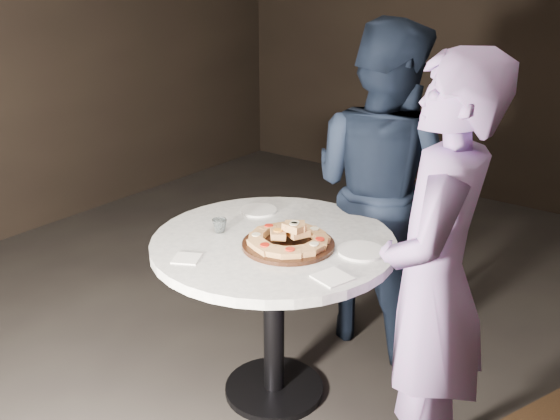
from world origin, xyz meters
name	(u,v)px	position (x,y,z in m)	size (l,w,h in m)	color
floor	(286,397)	(0.00, 0.00, 0.00)	(7.00, 7.00, 0.00)	black
table	(274,270)	(-0.08, 0.00, 0.70)	(1.36, 1.36, 0.86)	black
serving_board	(288,244)	(0.03, -0.02, 0.87)	(0.42, 0.42, 0.02)	black
focaccia_pile	(289,237)	(0.03, -0.02, 0.91)	(0.38, 0.38, 0.10)	#BA8148
plate_left	(258,210)	(-0.36, 0.23, 0.87)	(0.19, 0.19, 0.01)	white
plate_right	(361,251)	(0.32, 0.12, 0.87)	(0.21, 0.21, 0.01)	white
water_glass	(220,226)	(-0.33, -0.09, 0.89)	(0.07, 0.07, 0.07)	silver
napkin_near	(187,258)	(-0.25, -0.40, 0.86)	(0.11, 0.11, 0.01)	white
napkin_far	(332,277)	(0.35, -0.16, 0.87)	(0.13, 0.13, 0.01)	white
chair_far	(415,228)	(0.03, 1.34, 0.50)	(0.45, 0.46, 0.86)	black
diner_navy	(381,188)	(0.04, 0.82, 0.91)	(0.89, 0.69, 1.82)	black
diner_teal	(434,283)	(0.73, -0.02, 0.90)	(0.66, 0.43, 1.80)	#866DAD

